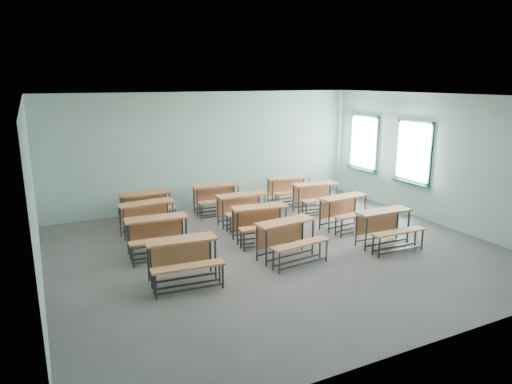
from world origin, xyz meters
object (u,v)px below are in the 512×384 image
(desk_unit_r1c0, at_px, (158,231))
(desk_unit_r1c1, at_px, (261,218))
(desk_unit_r0c0, at_px, (183,254))
(desk_unit_r2c1, at_px, (244,205))
(desk_unit_r3c1, at_px, (217,195))
(desk_unit_r3c2, at_px, (290,187))
(desk_unit_r3c0, at_px, (147,203))
(desk_unit_r0c2, at_px, (386,223))
(desk_unit_r0c1, at_px, (289,234))
(desk_unit_r2c2, at_px, (317,193))
(desk_unit_r2c0, at_px, (148,214))
(desk_unit_r1c2, at_px, (346,207))

(desk_unit_r1c0, height_order, desk_unit_r1c1, same)
(desk_unit_r0c0, bearing_deg, desk_unit_r1c1, 35.47)
(desk_unit_r1c0, bearing_deg, desk_unit_r2c1, 27.06)
(desk_unit_r1c0, xyz_separation_m, desk_unit_r3c1, (2.19, 2.26, 0.00))
(desk_unit_r0c0, height_order, desk_unit_r1c1, same)
(desk_unit_r1c0, height_order, desk_unit_r3c2, same)
(desk_unit_r3c0, relative_size, desk_unit_r3c1, 0.97)
(desk_unit_r0c2, relative_size, desk_unit_r3c1, 0.98)
(desk_unit_r0c0, relative_size, desk_unit_r1c1, 0.99)
(desk_unit_r0c1, relative_size, desk_unit_r2c2, 1.02)
(desk_unit_r3c2, bearing_deg, desk_unit_r2c0, -161.96)
(desk_unit_r0c0, bearing_deg, desk_unit_r2c0, 94.09)
(desk_unit_r3c0, bearing_deg, desk_unit_r2c1, -31.10)
(desk_unit_r1c2, distance_m, desk_unit_r3c1, 3.44)
(desk_unit_r3c1, bearing_deg, desk_unit_r0c1, -85.24)
(desk_unit_r2c0, xyz_separation_m, desk_unit_r2c1, (2.28, -0.27, 0.00))
(desk_unit_r0c2, distance_m, desk_unit_r1c1, 2.70)
(desk_unit_r1c1, xyz_separation_m, desk_unit_r3c0, (-1.99, 2.40, 0.00))
(desk_unit_r2c1, relative_size, desk_unit_r3c0, 1.00)
(desk_unit_r1c1, relative_size, desk_unit_r3c1, 1.02)
(desk_unit_r1c2, xyz_separation_m, desk_unit_r3c0, (-4.23, 2.49, 0.00))
(desk_unit_r3c0, distance_m, desk_unit_r3c2, 4.13)
(desk_unit_r0c2, relative_size, desk_unit_r2c2, 0.96)
(desk_unit_r1c1, xyz_separation_m, desk_unit_r2c2, (2.39, 1.39, 0.00))
(desk_unit_r1c1, distance_m, desk_unit_r3c0, 3.12)
(desk_unit_r3c0, bearing_deg, desk_unit_r1c0, -98.44)
(desk_unit_r2c2, relative_size, desk_unit_r3c1, 1.01)
(desk_unit_r0c0, height_order, desk_unit_r0c2, same)
(desk_unit_r3c0, bearing_deg, desk_unit_r2c2, -14.05)
(desk_unit_r0c1, height_order, desk_unit_r2c2, same)
(desk_unit_r1c2, bearing_deg, desk_unit_r0c1, -159.29)
(desk_unit_r1c1, relative_size, desk_unit_r2c2, 1.01)
(desk_unit_r1c0, height_order, desk_unit_r2c1, same)
(desk_unit_r1c1, distance_m, desk_unit_r1c2, 2.25)
(desk_unit_r3c1, bearing_deg, desk_unit_r3c2, 2.41)
(desk_unit_r1c2, bearing_deg, desk_unit_r2c2, 78.71)
(desk_unit_r3c2, bearing_deg, desk_unit_r0c1, -115.03)
(desk_unit_r1c0, xyz_separation_m, desk_unit_r2c1, (2.39, 1.01, 0.00))
(desk_unit_r0c0, xyz_separation_m, desk_unit_r1c2, (4.45, 1.21, 0.00))
(desk_unit_r0c0, bearing_deg, desk_unit_r0c2, 2.54)
(desk_unit_r3c1, bearing_deg, desk_unit_r2c0, -151.41)
(desk_unit_r0c1, relative_size, desk_unit_r2c0, 1.01)
(desk_unit_r1c0, distance_m, desk_unit_r3c2, 4.95)
(desk_unit_r3c0, bearing_deg, desk_unit_r3c1, 0.07)
(desk_unit_r2c1, bearing_deg, desk_unit_r3c2, 29.94)
(desk_unit_r1c1, bearing_deg, desk_unit_r2c0, 152.08)
(desk_unit_r2c0, relative_size, desk_unit_r2c2, 1.01)
(desk_unit_r3c1, distance_m, desk_unit_r3c2, 2.23)
(desk_unit_r1c0, distance_m, desk_unit_r2c1, 2.59)
(desk_unit_r3c1, bearing_deg, desk_unit_r3c0, -175.49)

